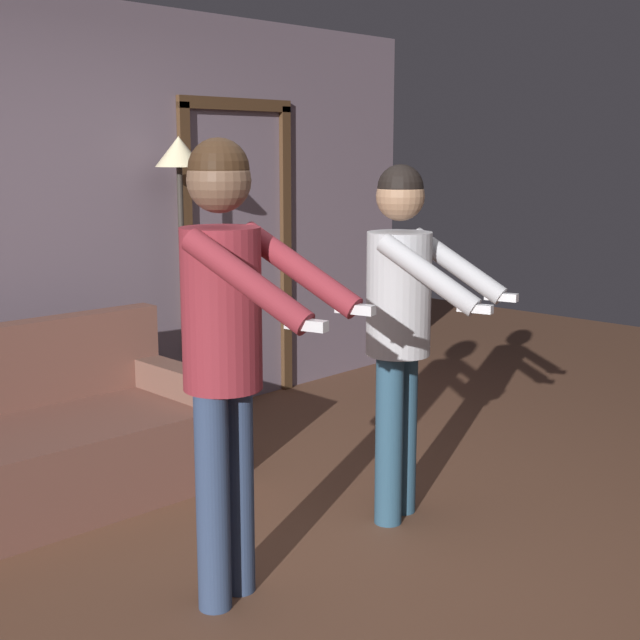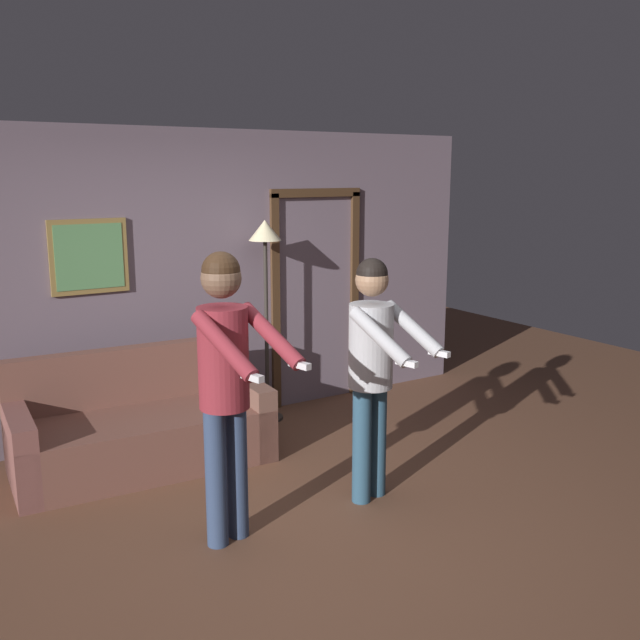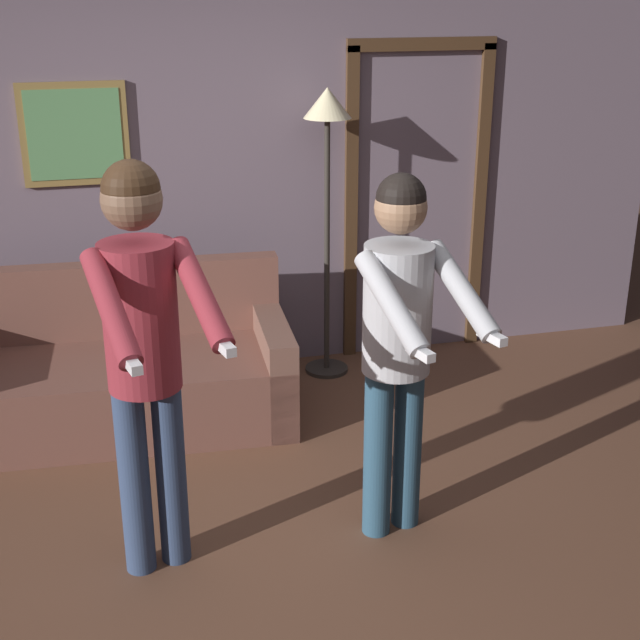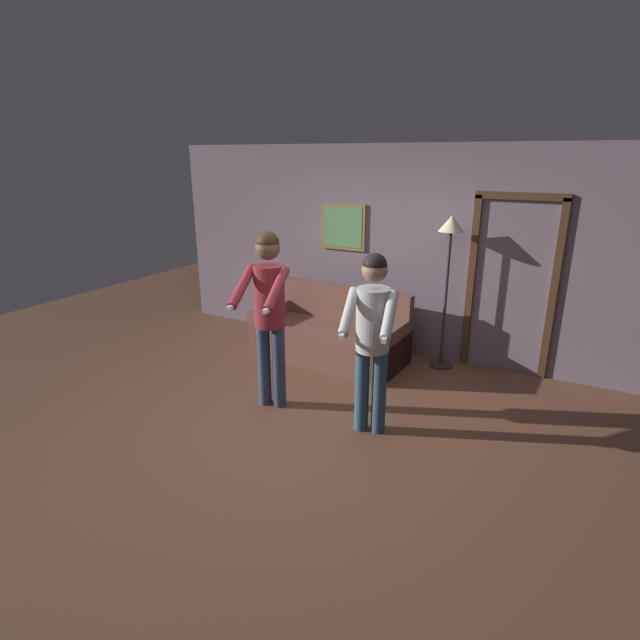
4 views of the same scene
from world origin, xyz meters
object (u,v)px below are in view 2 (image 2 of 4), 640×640
object	(u,v)px
couch	(141,430)
person_standing_right	(373,358)
person_standing_left	(226,370)
torchiere_lamp	(265,261)

from	to	relation	value
couch	person_standing_right	xyz separation A→B (m)	(1.16, -1.42, 0.74)
person_standing_left	torchiere_lamp	bearing A→B (deg)	55.88
person_standing_right	couch	bearing A→B (deg)	129.05
torchiere_lamp	person_standing_right	size ratio (longest dim) A/B	1.08
torchiere_lamp	person_standing_left	bearing A→B (deg)	-124.12
person_standing_right	person_standing_left	bearing A→B (deg)	-179.33
person_standing_right	torchiere_lamp	bearing A→B (deg)	84.89
couch	torchiere_lamp	distance (m)	1.82
couch	person_standing_right	size ratio (longest dim) A/B	1.16
torchiere_lamp	person_standing_right	world-z (taller)	torchiere_lamp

